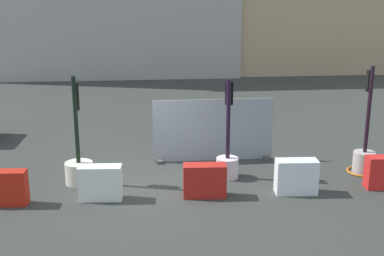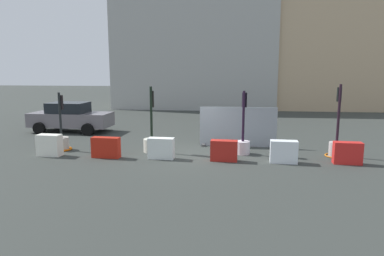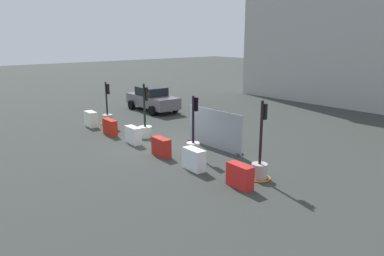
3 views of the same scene
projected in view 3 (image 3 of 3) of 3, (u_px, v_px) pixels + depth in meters
ground_plane at (164, 145)px, 18.01m from camera, size 120.00×120.00×0.00m
traffic_light_0 at (108, 117)px, 22.38m from camera, size 0.84×0.84×2.55m
traffic_light_1 at (145, 128)px, 19.40m from camera, size 0.72×0.72×2.83m
traffic_light_2 at (193, 142)px, 16.49m from camera, size 0.60×0.60×2.67m
traffic_light_3 at (260, 165)px, 13.67m from camera, size 0.88×0.88×2.96m
construction_barrier_0 at (91, 119)px, 21.70m from camera, size 0.99×0.52×0.89m
construction_barrier_1 at (110, 127)px, 19.88m from camera, size 1.16×0.43×0.84m
construction_barrier_2 at (133, 135)px, 18.25m from camera, size 1.05×0.46×0.85m
construction_barrier_3 at (161, 147)px, 16.34m from camera, size 1.06×0.47×0.82m
construction_barrier_4 at (194, 159)px, 14.63m from camera, size 1.04×0.51×0.86m
construction_barrier_5 at (240, 176)px, 12.92m from camera, size 1.05×0.46×0.84m
car_grey_saloon at (152, 99)px, 26.26m from camera, size 4.62×2.25×1.69m
building_main_facade at (344, 13)px, 29.75m from camera, size 15.14×7.69×13.97m
site_fence_panel at (214, 130)px, 17.45m from camera, size 3.53×0.50×1.84m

